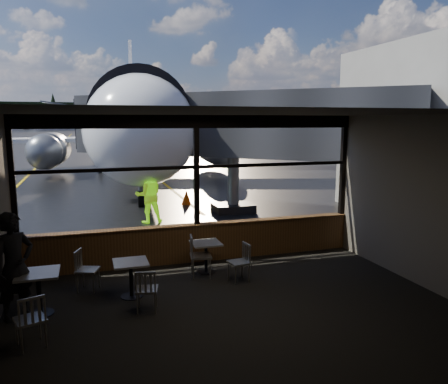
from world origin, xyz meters
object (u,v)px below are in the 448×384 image
jet_bridge (254,148)px  chair_near_e (239,263)px  chair_near_w (201,256)px  chair_mid_w (88,270)px  cafe_table_near (206,257)px  chair_mid_s (147,290)px  chair_left_s (30,320)px  cafe_table_left (39,294)px  ground_crew (149,195)px  cone_nose (186,197)px  passenger (15,266)px  airliner (133,87)px  cafe_table_mid (131,279)px

jet_bridge → chair_near_e: size_ratio=13.01×
chair_near_w → chair_mid_w: bearing=-79.4°
chair_mid_w → cafe_table_near: bearing=117.6°
chair_mid_w → chair_mid_s: bearing=57.2°
chair_mid_s → chair_left_s: (-1.82, -0.74, 0.03)m
jet_bridge → chair_left_s: size_ratio=12.50×
cafe_table_left → ground_crew: bearing=66.7°
chair_near_e → cone_nose: size_ratio=1.46×
chair_mid_s → cone_nose: 10.15m
chair_near_w → passenger: size_ratio=0.50×
chair_near_w → chair_mid_w: chair_near_w is taller
chair_mid_w → chair_left_s: (-0.83, -2.06, 0.01)m
jet_bridge → chair_near_w: 7.83m
airliner → chair_near_w: 21.18m
passenger → chair_near_e: bearing=-28.7°
jet_bridge → chair_near_e: bearing=-113.6°
chair_left_s → ground_crew: bearing=51.0°
chair_near_e → cafe_table_mid: bearing=86.3°
jet_bridge → cone_nose: (-2.25, 1.76, -2.07)m
airliner → chair_left_s: size_ratio=42.23×
jet_bridge → chair_mid_s: size_ratio=13.40×
jet_bridge → chair_near_e: jet_bridge is taller
airliner → ground_crew: airliner is taller
cafe_table_near → passenger: bearing=-161.3°
cafe_table_left → chair_left_s: chair_left_s is taller
chair_mid_w → chair_left_s: bearing=-1.8°
passenger → cone_nose: size_ratio=3.28×
cafe_table_mid → jet_bridge: bearing=53.6°
airliner → chair_left_s: 23.59m
cafe_table_mid → cafe_table_left: (-1.61, -0.31, 0.03)m
chair_mid_s → chair_near_e: bearing=35.9°
airliner → cafe_table_left: (-3.99, -21.51, -5.18)m
airliner → cafe_table_mid: (-2.38, -21.20, -5.21)m
chair_near_w → chair_mid_s: chair_near_w is taller
chair_mid_s → passenger: (-2.16, 0.39, 0.53)m
chair_near_e → chair_left_s: bearing=105.3°
cafe_table_left → chair_mid_s: 1.86m
chair_mid_s → chair_left_s: bearing=-145.3°
cafe_table_mid → cone_nose: (3.09, 9.00, -0.07)m
cafe_table_left → ground_crew: 7.13m
airliner → passenger: airliner is taller
chair_mid_w → cone_nose: 9.27m
cafe_table_near → cafe_table_left: (-3.35, -1.22, 0.04)m
airliner → cafe_table_near: 20.96m
cafe_table_near → cafe_table_left: 3.56m
jet_bridge → chair_mid_w: jet_bridge is taller
cafe_table_left → chair_mid_w: size_ratio=0.91×
cafe_table_mid → chair_near_e: 2.25m
jet_bridge → cafe_table_mid: bearing=-126.4°
cafe_table_left → airliner: bearing=79.5°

